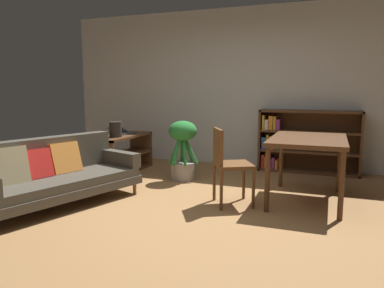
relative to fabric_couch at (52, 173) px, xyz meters
The scene contains 10 objects.
ground_plane 1.70m from the fabric_couch, 11.43° to the left, with size 8.16×8.16×0.00m, color #9E7042.
back_wall_panel 3.58m from the fabric_couch, 61.78° to the left, with size 6.80×0.10×2.70m, color silver.
fabric_couch is the anchor object (origin of this frame).
media_console 1.77m from the fabric_couch, 94.50° to the left, with size 0.42×1.23×0.60m.
open_laptop 1.97m from the fabric_couch, 97.11° to the left, with size 0.44×0.39×0.10m.
desk_speaker 1.58m from the fabric_couch, 94.38° to the left, with size 0.19×0.19×0.23m.
potted_floor_plant 1.89m from the fabric_couch, 59.23° to the left, with size 0.50×0.46×0.88m.
dining_table 3.00m from the fabric_couch, 23.30° to the left, with size 0.85×1.24×0.76m.
dining_chair_near 2.03m from the fabric_couch, 20.33° to the left, with size 0.55×0.56×0.89m.
bookshelf 3.81m from the fabric_couch, 48.07° to the left, with size 1.56×0.35×1.00m.
Camera 1 is at (1.36, -3.61, 1.32)m, focal length 34.26 mm.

